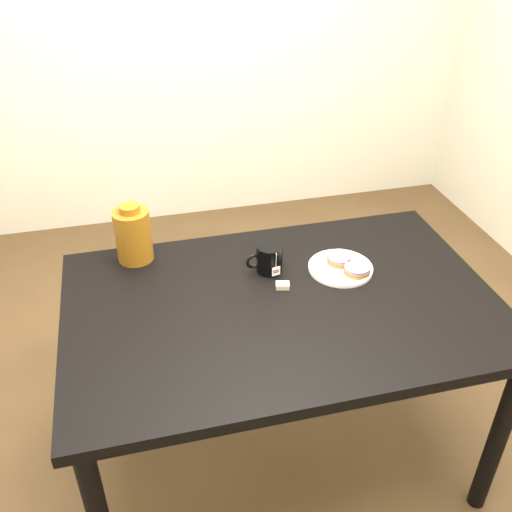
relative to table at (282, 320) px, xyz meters
name	(u,v)px	position (x,y,z in m)	size (l,w,h in m)	color
ground_plane	(277,450)	(0.00, 0.00, -0.67)	(4.00, 4.00, 0.00)	brown
table	(282,320)	(0.00, 0.00, 0.00)	(1.40, 0.90, 0.75)	black
plate	(341,267)	(0.25, 0.12, 0.09)	(0.23, 0.23, 0.02)	white
bagel_back	(340,259)	(0.25, 0.15, 0.11)	(0.13, 0.13, 0.03)	brown
bagel_front	(357,270)	(0.29, 0.07, 0.11)	(0.13, 0.13, 0.03)	brown
mug	(269,258)	(0.00, 0.18, 0.13)	(0.14, 0.11, 0.10)	black
teabag_pouch	(283,285)	(0.02, 0.07, 0.09)	(0.04, 0.03, 0.02)	#C6B793
bagel_package	(133,235)	(-0.44, 0.37, 0.18)	(0.15, 0.15, 0.22)	#5F350C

